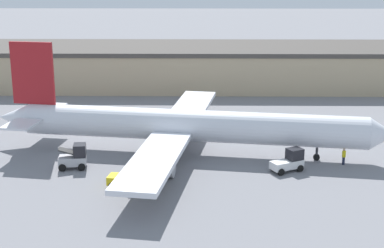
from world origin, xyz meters
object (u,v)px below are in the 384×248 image
airplane (182,126)px  ground_crew_worker (344,156)px  belt_loader_truck (75,157)px  baggage_tug (289,161)px  pushback_tug (130,177)px

airplane → ground_crew_worker: (17.22, -3.53, -2.28)m
ground_crew_worker → belt_loader_truck: size_ratio=0.59×
ground_crew_worker → belt_loader_truck: (-28.21, -1.49, 0.25)m
airplane → ground_crew_worker: 17.73m
belt_loader_truck → airplane: bearing=17.9°
baggage_tug → belt_loader_truck: belt_loader_truck is taller
airplane → baggage_tug: (11.18, -5.54, -2.18)m
airplane → pushback_tug: airplane is taller
ground_crew_worker → belt_loader_truck: belt_loader_truck is taller
ground_crew_worker → pushback_tug: 22.87m
ground_crew_worker → baggage_tug: bearing=-23.0°
baggage_tug → pushback_tug: bearing=168.9°
airplane → belt_loader_truck: (-10.99, -5.02, -2.04)m
baggage_tug → pushback_tug: 16.50m
belt_loader_truck → pushback_tug: size_ratio=0.79×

